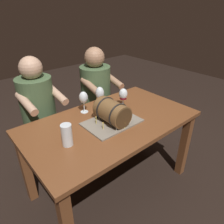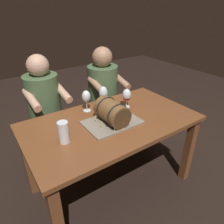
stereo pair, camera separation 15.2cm
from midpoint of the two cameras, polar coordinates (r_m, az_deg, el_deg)
The scene contains 9 objects.
ground_plane at distance 2.18m, azimuth -2.31°, elevation -19.15°, with size 8.00×8.00×0.00m, color black.
dining_table at distance 1.77m, azimuth -2.70°, elevation -5.44°, with size 1.43×0.81×0.73m.
barrel_cake at distance 1.64m, azimuth -2.66°, elevation -0.41°, with size 0.44×0.31×0.20m.
wine_glass_red at distance 1.89m, azimuth 0.83°, elevation 4.75°, with size 0.08×0.08×0.18m.
wine_glass_empty at distance 1.81m, azimuth -10.30°, elevation 3.78°, with size 0.08×0.08×0.20m.
wine_glass_amber at distance 1.89m, azimuth -5.70°, elevation 4.92°, with size 0.08×0.08×0.20m.
beer_pint at distance 1.44m, azimuth -15.36°, elevation -6.35°, with size 0.07×0.07×0.16m.
person_seated_left at distance 2.20m, azimuth -20.95°, elevation -2.49°, with size 0.38×0.47×1.19m.
person_seated_right at distance 2.46m, azimuth -6.11°, elevation 2.86°, with size 0.38×0.47×1.18m.
Camera 1 is at (-0.95, -1.13, 1.60)m, focal length 33.05 mm.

